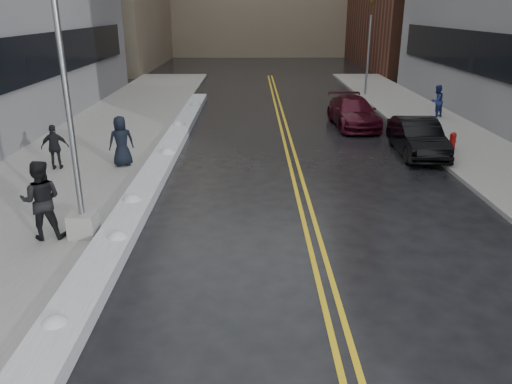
{
  "coord_description": "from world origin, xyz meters",
  "views": [
    {
      "loc": [
        0.93,
        -9.45,
        5.52
      ],
      "look_at": [
        1.02,
        2.0,
        1.3
      ],
      "focal_mm": 35.0,
      "sensor_mm": 36.0,
      "label": 1
    }
  ],
  "objects_px": {
    "lamppost": "(73,143)",
    "car_maroon": "(353,112)",
    "car_black": "(417,137)",
    "pedestrian_c": "(121,141)",
    "pedestrian_d": "(55,147)",
    "traffic_signal": "(369,43)",
    "fire_hydrant": "(453,140)",
    "pedestrian_b": "(41,200)",
    "pedestrian_east": "(437,101)"
  },
  "relations": [
    {
      "from": "pedestrian_c",
      "to": "pedestrian_east",
      "type": "xyz_separation_m",
      "value": [
        14.34,
        8.53,
        -0.07
      ]
    },
    {
      "from": "car_maroon",
      "to": "pedestrian_b",
      "type": "bearing_deg",
      "value": -130.24
    },
    {
      "from": "traffic_signal",
      "to": "fire_hydrant",
      "type": "bearing_deg",
      "value": -87.95
    },
    {
      "from": "pedestrian_b",
      "to": "pedestrian_d",
      "type": "xyz_separation_m",
      "value": [
        -1.8,
        5.7,
        -0.2
      ]
    },
    {
      "from": "fire_hydrant",
      "to": "pedestrian_b",
      "type": "relative_size",
      "value": 0.37
    },
    {
      "from": "pedestrian_b",
      "to": "pedestrian_east",
      "type": "bearing_deg",
      "value": -145.71
    },
    {
      "from": "pedestrian_c",
      "to": "car_maroon",
      "type": "xyz_separation_m",
      "value": [
        9.7,
        7.0,
        -0.35
      ]
    },
    {
      "from": "pedestrian_d",
      "to": "car_maroon",
      "type": "xyz_separation_m",
      "value": [
        11.94,
        7.4,
        -0.24
      ]
    },
    {
      "from": "fire_hydrant",
      "to": "pedestrian_b",
      "type": "height_order",
      "value": "pedestrian_b"
    },
    {
      "from": "fire_hydrant",
      "to": "car_black",
      "type": "relative_size",
      "value": 0.17
    },
    {
      "from": "pedestrian_d",
      "to": "car_maroon",
      "type": "height_order",
      "value": "pedestrian_d"
    },
    {
      "from": "car_maroon",
      "to": "traffic_signal",
      "type": "bearing_deg",
      "value": 71.64
    },
    {
      "from": "pedestrian_d",
      "to": "car_maroon",
      "type": "relative_size",
      "value": 0.33
    },
    {
      "from": "lamppost",
      "to": "car_maroon",
      "type": "xyz_separation_m",
      "value": [
        9.24,
        12.98,
        -1.83
      ]
    },
    {
      "from": "pedestrian_d",
      "to": "pedestrian_east",
      "type": "height_order",
      "value": "pedestrian_east"
    },
    {
      "from": "lamppost",
      "to": "pedestrian_east",
      "type": "xyz_separation_m",
      "value": [
        13.87,
        14.51,
        -1.55
      ]
    },
    {
      "from": "pedestrian_d",
      "to": "fire_hydrant",
      "type": "bearing_deg",
      "value": 178.36
    },
    {
      "from": "pedestrian_b",
      "to": "car_maroon",
      "type": "xyz_separation_m",
      "value": [
        10.14,
        13.1,
        -0.45
      ]
    },
    {
      "from": "fire_hydrant",
      "to": "traffic_signal",
      "type": "relative_size",
      "value": 0.12
    },
    {
      "from": "pedestrian_d",
      "to": "car_black",
      "type": "height_order",
      "value": "pedestrian_d"
    },
    {
      "from": "car_maroon",
      "to": "pedestrian_d",
      "type": "bearing_deg",
      "value": -150.7
    },
    {
      "from": "pedestrian_c",
      "to": "car_black",
      "type": "distance_m",
      "value": 11.42
    },
    {
      "from": "pedestrian_c",
      "to": "pedestrian_east",
      "type": "bearing_deg",
      "value": -172.47
    },
    {
      "from": "fire_hydrant",
      "to": "pedestrian_c",
      "type": "height_order",
      "value": "pedestrian_c"
    },
    {
      "from": "pedestrian_b",
      "to": "pedestrian_d",
      "type": "relative_size",
      "value": 1.25
    },
    {
      "from": "traffic_signal",
      "to": "car_maroon",
      "type": "distance_m",
      "value": 9.75
    },
    {
      "from": "pedestrian_d",
      "to": "pedestrian_east",
      "type": "relative_size",
      "value": 0.96
    },
    {
      "from": "car_black",
      "to": "car_maroon",
      "type": "height_order",
      "value": "car_black"
    },
    {
      "from": "pedestrian_east",
      "to": "fire_hydrant",
      "type": "bearing_deg",
      "value": 42.08
    },
    {
      "from": "fire_hydrant",
      "to": "pedestrian_east",
      "type": "xyz_separation_m",
      "value": [
        1.57,
        6.51,
        0.43
      ]
    },
    {
      "from": "pedestrian_c",
      "to": "car_black",
      "type": "relative_size",
      "value": 0.42
    },
    {
      "from": "pedestrian_c",
      "to": "pedestrian_b",
      "type": "bearing_deg",
      "value": 62.65
    },
    {
      "from": "car_black",
      "to": "pedestrian_c",
      "type": "bearing_deg",
      "value": -168.94
    },
    {
      "from": "lamppost",
      "to": "car_black",
      "type": "xyz_separation_m",
      "value": [
        10.8,
        7.82,
        -1.82
      ]
    },
    {
      "from": "pedestrian_d",
      "to": "pedestrian_c",
      "type": "bearing_deg",
      "value": 179.25
    },
    {
      "from": "lamppost",
      "to": "car_black",
      "type": "distance_m",
      "value": 13.45
    },
    {
      "from": "traffic_signal",
      "to": "pedestrian_b",
      "type": "distance_m",
      "value": 25.6
    },
    {
      "from": "pedestrian_d",
      "to": "pedestrian_east",
      "type": "xyz_separation_m",
      "value": [
        16.58,
        8.93,
        0.04
      ]
    },
    {
      "from": "traffic_signal",
      "to": "pedestrian_d",
      "type": "height_order",
      "value": "traffic_signal"
    },
    {
      "from": "pedestrian_c",
      "to": "car_black",
      "type": "height_order",
      "value": "pedestrian_c"
    },
    {
      "from": "traffic_signal",
      "to": "pedestrian_d",
      "type": "xyz_separation_m",
      "value": [
        -14.5,
        -16.42,
        -2.46
      ]
    },
    {
      "from": "pedestrian_b",
      "to": "pedestrian_d",
      "type": "distance_m",
      "value": 5.98
    },
    {
      "from": "lamppost",
      "to": "car_maroon",
      "type": "distance_m",
      "value": 16.04
    },
    {
      "from": "pedestrian_b",
      "to": "lamppost",
      "type": "bearing_deg",
      "value": 176.72
    },
    {
      "from": "pedestrian_b",
      "to": "pedestrian_east",
      "type": "height_order",
      "value": "pedestrian_b"
    },
    {
      "from": "pedestrian_c",
      "to": "pedestrian_d",
      "type": "relative_size",
      "value": 1.14
    },
    {
      "from": "pedestrian_east",
      "to": "car_black",
      "type": "distance_m",
      "value": 7.37
    },
    {
      "from": "fire_hydrant",
      "to": "traffic_signal",
      "type": "height_order",
      "value": "traffic_signal"
    },
    {
      "from": "fire_hydrant",
      "to": "traffic_signal",
      "type": "xyz_separation_m",
      "value": [
        -0.5,
        14.0,
        2.85
      ]
    },
    {
      "from": "lamppost",
      "to": "pedestrian_b",
      "type": "height_order",
      "value": "lamppost"
    }
  ]
}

